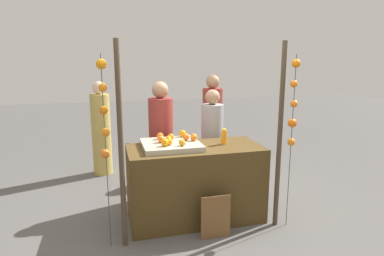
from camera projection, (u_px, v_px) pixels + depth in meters
ground_plane at (195, 217)px, 4.17m from camera, size 24.00×24.00×0.00m
stall_counter at (195, 183)px, 4.08m from camera, size 1.62×0.74×0.92m
orange_tray at (171, 145)px, 3.95m from camera, size 0.68×0.62×0.06m
orange_0 at (160, 136)px, 4.10m from camera, size 0.08×0.08×0.08m
orange_1 at (161, 139)px, 3.93m from camera, size 0.08×0.08×0.08m
orange_2 at (182, 143)px, 3.79m from camera, size 0.08×0.08×0.08m
orange_3 at (183, 133)px, 4.23m from camera, size 0.09×0.09×0.09m
orange_4 at (186, 137)px, 4.05m from camera, size 0.09×0.09×0.09m
orange_5 at (194, 137)px, 4.02m from camera, size 0.09×0.09×0.09m
orange_6 at (169, 142)px, 3.83m from camera, size 0.08×0.08×0.08m
orange_7 at (168, 139)px, 3.97m from camera, size 0.07×0.07×0.07m
orange_8 at (165, 142)px, 3.77m from camera, size 0.09×0.09×0.09m
orange_9 at (171, 137)px, 4.06m from camera, size 0.08×0.08×0.08m
juice_bottle at (224, 137)px, 4.09m from camera, size 0.07×0.07×0.20m
chalkboard_sign at (215, 217)px, 3.66m from camera, size 0.34×0.03×0.51m
vendor_left at (161, 146)px, 4.59m from camera, size 0.33×0.33×1.66m
vendor_right at (212, 147)px, 4.74m from camera, size 0.31×0.31×1.54m
crowd_person_0 at (212, 128)px, 5.72m from camera, size 0.34×0.34×1.69m
crowd_person_1 at (101, 132)px, 5.63m from camera, size 0.32×0.32×1.59m
canopy_post_left at (121, 148)px, 3.34m from camera, size 0.06×0.06×2.15m
canopy_post_right at (280, 138)px, 3.78m from camera, size 0.06×0.06×2.15m
garland_strand_left at (104, 111)px, 3.23m from camera, size 0.11×0.11×2.01m
garland_strand_right at (293, 105)px, 3.70m from camera, size 0.11×0.11×2.01m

